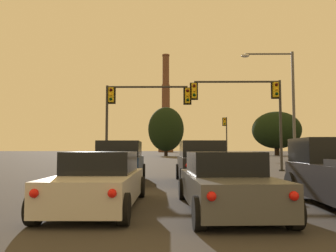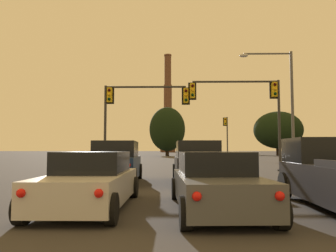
% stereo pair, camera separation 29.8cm
% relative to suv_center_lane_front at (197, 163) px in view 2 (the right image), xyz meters
% --- Properties ---
extents(suv_center_lane_front, '(2.21, 4.94, 1.86)m').
position_rel_suv_center_lane_front_xyz_m(suv_center_lane_front, '(0.00, 0.00, 0.00)').
color(suv_center_lane_front, black).
rests_on(suv_center_lane_front, ground_plane).
extents(sedan_left_lane_second, '(2.01, 4.71, 1.43)m').
position_rel_suv_center_lane_front_xyz_m(sedan_left_lane_second, '(-3.14, -6.27, -0.23)').
color(sedan_left_lane_second, silver).
rests_on(sedan_left_lane_second, ground_plane).
extents(sedan_center_lane_second, '(2.18, 4.77, 1.43)m').
position_rel_suv_center_lane_front_xyz_m(sedan_center_lane_second, '(-0.02, -6.59, -0.23)').
color(sedan_center_lane_second, '#4C4F54').
rests_on(sedan_center_lane_second, ground_plane).
extents(suv_left_lane_front, '(2.31, 4.98, 1.86)m').
position_rel_suv_center_lane_front_xyz_m(suv_left_lane_front, '(-3.63, 0.07, 0.00)').
color(suv_left_lane_front, navy).
rests_on(suv_left_lane_front, ground_plane).
extents(traffic_light_overhead_left, '(6.21, 0.50, 6.03)m').
position_rel_suv_center_lane_front_xyz_m(traffic_light_overhead_left, '(-3.89, 8.31, 3.75)').
color(traffic_light_overhead_left, '#2D2D30').
rests_on(traffic_light_overhead_left, ground_plane).
extents(traffic_light_overhead_right, '(6.52, 0.50, 6.35)m').
position_rel_suv_center_lane_front_xyz_m(traffic_light_overhead_right, '(4.20, 8.12, 4.00)').
color(traffic_light_overhead_right, '#2D2D30').
rests_on(traffic_light_overhead_right, ground_plane).
extents(traffic_light_far_right, '(0.78, 0.50, 6.25)m').
position_rel_suv_center_lane_front_xyz_m(traffic_light_far_right, '(6.64, 33.41, 3.19)').
color(traffic_light_far_right, '#2D2D30').
rests_on(traffic_light_far_right, ground_plane).
extents(street_lamp, '(3.80, 0.36, 8.49)m').
position_rel_suv_center_lane_front_xyz_m(street_lamp, '(6.74, 8.46, 4.38)').
color(street_lamp, '#56565B').
rests_on(street_lamp, ground_plane).
extents(smokestack, '(7.92, 7.92, 52.28)m').
position_rel_suv_center_lane_front_xyz_m(smokestack, '(-4.42, 157.65, 19.59)').
color(smokestack, '#523427').
rests_on(smokestack, ground_plane).
extents(treeline_center_right, '(11.79, 10.61, 10.73)m').
position_rel_suv_center_lane_front_xyz_m(treeline_center_right, '(24.26, 65.17, 5.30)').
color(treeline_center_right, black).
rests_on(treeline_center_right, ground_plane).
extents(treeline_far_right, '(8.17, 7.35, 11.17)m').
position_rel_suv_center_lane_front_xyz_m(treeline_far_right, '(-2.62, 60.00, 5.22)').
color(treeline_far_right, black).
rests_on(treeline_far_right, ground_plane).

